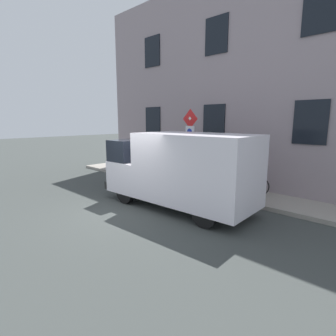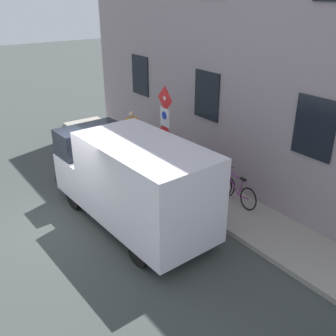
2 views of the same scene
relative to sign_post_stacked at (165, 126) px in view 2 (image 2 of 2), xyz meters
name	(u,v)px [view 2 (image 2 of 2)]	position (x,y,z in m)	size (l,w,h in m)	color
ground_plane	(80,219)	(-3.03, -0.07, -2.13)	(80.00, 80.00, 0.00)	#3C413E
sidewalk_slab	(184,181)	(0.69, -0.07, -2.06)	(1.79, 16.18, 0.14)	gray
building_facade	(218,42)	(1.93, -0.07, 2.30)	(0.75, 14.18, 8.86)	gray
sign_post_stacked	(165,126)	(0.00, 0.00, 0.00)	(0.16, 0.56, 3.09)	#474C47
delivery_van	(132,179)	(-1.90, -1.13, -0.80)	(2.23, 5.41, 2.50)	white
bicycle_purple	(236,190)	(1.04, -2.11, -1.62)	(0.46, 1.71, 0.89)	black
bicycle_red	(214,178)	(1.04, -1.15, -1.62)	(0.46, 1.72, 0.89)	black
pedestrian	(132,132)	(0.41, 2.66, -1.06)	(0.41, 0.27, 1.72)	#262B47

